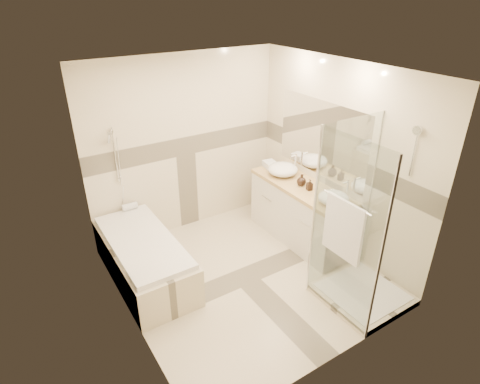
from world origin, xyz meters
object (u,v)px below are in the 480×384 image
bathtub (144,257)px  shower_enclosure (355,262)px  amenity_bottle_a (310,185)px  vessel_sink_near (283,169)px  vanity (300,212)px  amenity_bottle_b (302,180)px  vessel_sink_far (333,198)px

bathtub → shower_enclosure: bearing=-41.1°
amenity_bottle_a → vessel_sink_near: bearing=90.0°
vanity → amenity_bottle_a: (-0.02, -0.16, 0.50)m
amenity_bottle_b → bathtub: bearing=170.7°
bathtub → vessel_sink_far: (2.13, -0.95, 0.62)m
shower_enclosure → amenity_bottle_b: bearing=77.9°
bathtub → vanity: bearing=-9.2°
bathtub → vanity: (2.15, -0.35, 0.12)m
shower_enclosure → amenity_bottle_b: (0.27, 1.27, 0.43)m
amenity_bottle_b → vessel_sink_near: bearing=90.0°
vessel_sink_near → amenity_bottle_b: bearing=-90.0°
shower_enclosure → amenity_bottle_b: 1.37m
vanity → shower_enclosure: 1.31m
bathtub → vessel_sink_far: vessel_sink_far is taller
vanity → bathtub: bearing=170.8°
shower_enclosure → vessel_sink_near: size_ratio=4.86×
vessel_sink_near → vessel_sink_far: vessel_sink_near is taller
vessel_sink_near → vessel_sink_far: (0.00, -1.00, -0.01)m
amenity_bottle_a → amenity_bottle_b: size_ratio=0.92×
vessel_sink_near → shower_enclosure: bearing=-99.3°
vanity → vessel_sink_near: 0.65m
vessel_sink_near → amenity_bottle_b: 0.40m
amenity_bottle_b → vanity: bearing=-1.8°
vessel_sink_far → vessel_sink_near: bearing=90.0°
vanity → amenity_bottle_b: (-0.02, 0.00, 0.51)m
vanity → shower_enclosure: (-0.29, -1.27, 0.08)m
bathtub → vanity: vanity is taller
vessel_sink_far → amenity_bottle_a: bearing=90.0°
shower_enclosure → amenity_bottle_b: shower_enclosure is taller
vessel_sink_far → amenity_bottle_b: 0.60m
shower_enclosure → vanity: bearing=77.0°
bathtub → vessel_sink_near: 2.22m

